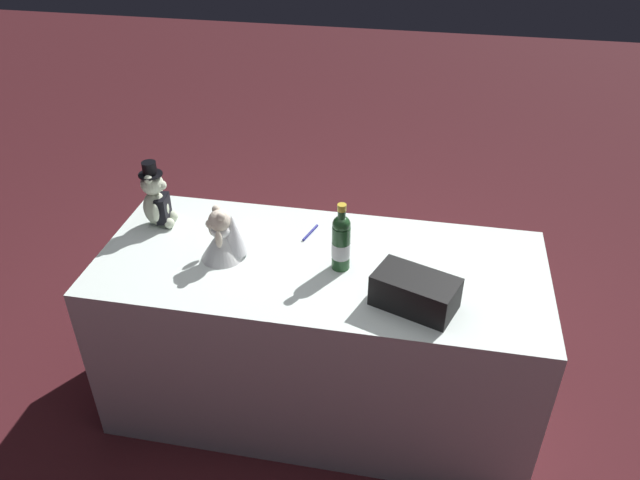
{
  "coord_description": "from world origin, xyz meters",
  "views": [
    {
      "loc": [
        0.36,
        -1.88,
        2.14
      ],
      "look_at": [
        0.0,
        0.0,
        0.85
      ],
      "focal_mm": 34.8,
      "sensor_mm": 36.0,
      "label": 1
    }
  ],
  "objects": [
    {
      "name": "signing_pen",
      "position": [
        -0.07,
        0.19,
        0.75
      ],
      "size": [
        0.05,
        0.13,
        0.01
      ],
      "color": "navy",
      "rests_on": "reception_table"
    },
    {
      "name": "teddy_bear_bride",
      "position": [
        -0.36,
        -0.03,
        0.84
      ],
      "size": [
        0.21,
        0.2,
        0.21
      ],
      "color": "white",
      "rests_on": "reception_table"
    },
    {
      "name": "reception_table",
      "position": [
        0.0,
        0.0,
        0.37
      ],
      "size": [
        1.71,
        0.74,
        0.75
      ],
      "primitive_type": "cube",
      "color": "white",
      "rests_on": "ground_plane"
    },
    {
      "name": "teddy_bear_groom",
      "position": [
        -0.71,
        0.14,
        0.86
      ],
      "size": [
        0.13,
        0.14,
        0.29
      ],
      "color": "beige",
      "rests_on": "reception_table"
    },
    {
      "name": "champagne_bottle",
      "position": [
        0.08,
        -0.02,
        0.86
      ],
      "size": [
        0.07,
        0.07,
        0.27
      ],
      "color": "#234E28",
      "rests_on": "reception_table"
    },
    {
      "name": "ground_plane",
      "position": [
        0.0,
        0.0,
        0.0
      ],
      "size": [
        12.0,
        12.0,
        0.0
      ],
      "primitive_type": "plane",
      "color": "#47191E"
    },
    {
      "name": "gift_case_black",
      "position": [
        0.37,
        -0.19,
        0.81
      ],
      "size": [
        0.32,
        0.24,
        0.12
      ],
      "color": "black",
      "rests_on": "reception_table"
    }
  ]
}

